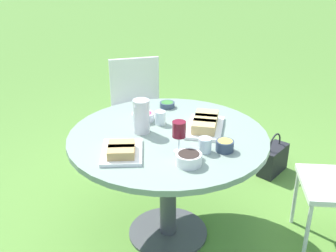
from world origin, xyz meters
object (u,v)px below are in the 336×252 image
Objects in this scene: chair_near_right at (137,102)px; dining_table at (168,152)px; handbag at (273,159)px; wine_glass at (179,130)px; water_pitcher at (141,116)px.

dining_table is at bearing 53.38° from chair_near_right.
chair_near_right reaches higher than handbag.
wine_glass reaches higher than handbag.
wine_glass is (0.82, 1.12, 0.37)m from chair_near_right.
wine_glass is (0.13, 0.19, 0.26)m from dining_table.
dining_table is 1.17m from chair_near_right.
water_pitcher is (0.77, 0.78, 0.34)m from chair_near_right.
chair_near_right is 1.28m from handbag.
wine_glass is at bearing 55.71° from dining_table.
water_pitcher is (0.07, -0.15, 0.23)m from dining_table.
handbag is (-1.32, -0.01, -0.76)m from wine_glass.
wine_glass is 1.53m from handbag.
dining_table is 6.60× the size of wine_glass.
water_pitcher is 1.14× the size of wine_glass.
water_pitcher is at bearing -63.77° from dining_table.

